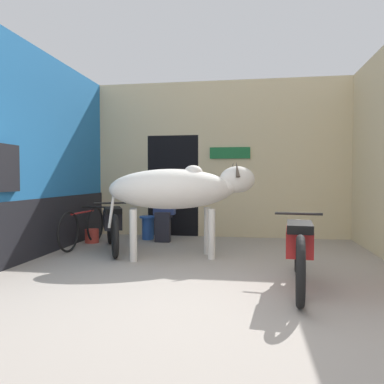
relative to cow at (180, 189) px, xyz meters
name	(u,v)px	position (x,y,z in m)	size (l,w,h in m)	color
ground_plane	(184,303)	(0.44, -2.08, -1.06)	(30.00, 30.00, 0.00)	#9E9389
wall_left_shopfront	(44,157)	(-2.28, 0.03, 0.52)	(0.25, 4.23, 3.27)	#236BAD
wall_back_with_doorway	(204,169)	(0.08, 2.41, 0.37)	(5.27, 0.93, 3.27)	beige
cow	(180,189)	(0.00, 0.00, 0.00)	(2.32, 1.18, 1.50)	silver
motorcycle_near	(299,247)	(1.62, -1.37, -0.60)	(0.58, 2.04, 0.80)	black
motorcycle_far	(112,224)	(-1.25, 0.39, -0.61)	(0.94, 1.86, 0.79)	black
bicycle	(83,227)	(-1.90, 0.63, -0.71)	(0.44, 1.69, 0.70)	black
shopkeeper_seated	(164,207)	(-0.60, 1.45, -0.40)	(0.41, 0.33, 1.26)	#282833
plastic_stool	(148,227)	(-0.96, 1.60, -0.81)	(0.34, 0.34, 0.47)	#2856B2
bucket	(92,236)	(-1.92, 1.05, -0.93)	(0.26, 0.26, 0.26)	#C63D33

